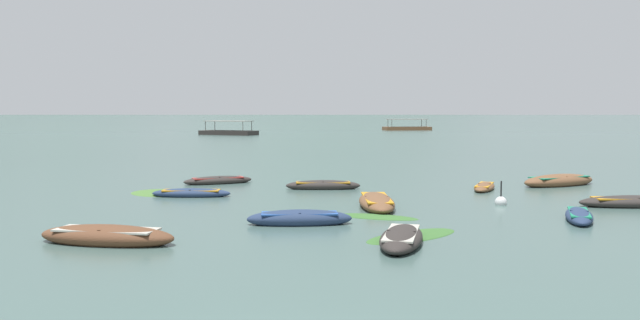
% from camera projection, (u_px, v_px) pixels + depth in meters
% --- Properties ---
extents(ground_plane, '(6000.00, 6000.00, 0.00)m').
position_uv_depth(ground_plane, '(356.00, 114.00, 1501.29)').
color(ground_plane, '#425B56').
extents(mountain_1, '(812.85, 812.85, 261.93)m').
position_uv_depth(mountain_1, '(55.00, 67.00, 1734.87)').
color(mountain_1, '#4C5B56').
rests_on(mountain_1, ground).
extents(mountain_2, '(1181.90, 1181.90, 479.56)m').
position_uv_depth(mountain_2, '(322.00, 39.00, 1998.78)').
color(mountain_2, '#4C5B56').
rests_on(mountain_2, ground).
extents(rowboat_0, '(4.20, 1.81, 0.66)m').
position_uv_depth(rowboat_0, '(107.00, 236.00, 17.66)').
color(rowboat_0, brown).
rests_on(rowboat_0, ground).
extents(rowboat_1, '(3.70, 2.58, 0.50)m').
position_uv_depth(rowboat_1, '(218.00, 181.00, 32.51)').
color(rowboat_1, '#2D2826').
rests_on(rowboat_1, ground).
extents(rowboat_2, '(3.52, 1.07, 0.46)m').
position_uv_depth(rowboat_2, '(191.00, 193.00, 27.50)').
color(rowboat_2, navy).
rests_on(rowboat_2, ground).
extents(rowboat_3, '(1.73, 3.38, 0.46)m').
position_uv_depth(rowboat_3, '(579.00, 216.00, 21.48)').
color(rowboat_3, navy).
rests_on(rowboat_3, ground).
extents(rowboat_4, '(3.62, 1.46, 0.62)m').
position_uv_depth(rowboat_4, '(300.00, 219.00, 20.67)').
color(rowboat_4, navy).
rests_on(rowboat_4, ground).
extents(rowboat_5, '(1.87, 3.29, 0.40)m').
position_uv_depth(rowboat_5, '(484.00, 187.00, 29.98)').
color(rowboat_5, brown).
rests_on(rowboat_5, ground).
extents(rowboat_6, '(1.65, 4.52, 0.62)m').
position_uv_depth(rowboat_6, '(377.00, 202.00, 24.40)').
color(rowboat_6, brown).
rests_on(rowboat_6, ground).
extents(rowboat_7, '(1.76, 3.73, 0.54)m').
position_uv_depth(rowboat_7, '(401.00, 238.00, 17.54)').
color(rowboat_7, '#2D2826').
rests_on(rowboat_7, ground).
extents(rowboat_8, '(3.70, 1.26, 0.55)m').
position_uv_depth(rowboat_8, '(323.00, 185.00, 30.21)').
color(rowboat_8, '#2D2826').
rests_on(rowboat_8, ground).
extents(rowboat_9, '(4.50, 1.55, 0.56)m').
position_uv_depth(rowboat_9, '(634.00, 202.00, 24.58)').
color(rowboat_9, '#2D2826').
rests_on(rowboat_9, ground).
extents(rowboat_10, '(4.68, 3.53, 0.73)m').
position_uv_depth(rowboat_10, '(559.00, 181.00, 31.71)').
color(rowboat_10, brown).
rests_on(rowboat_10, ground).
extents(ferry_0, '(10.24, 6.86, 2.54)m').
position_uv_depth(ferry_0, '(229.00, 132.00, 103.04)').
color(ferry_0, '#2D2826').
rests_on(ferry_0, ground).
extents(ferry_1, '(10.39, 5.92, 2.54)m').
position_uv_depth(ferry_1, '(407.00, 128.00, 130.34)').
color(ferry_1, brown).
rests_on(ferry_1, ground).
extents(mooring_buoy, '(0.48, 0.48, 1.11)m').
position_uv_depth(mooring_buoy, '(501.00, 202.00, 25.09)').
color(mooring_buoy, silver).
rests_on(mooring_buoy, ground).
extents(weed_patch_0, '(3.27, 1.98, 0.14)m').
position_uv_depth(weed_patch_0, '(376.00, 217.00, 22.10)').
color(weed_patch_0, '#38662D').
rests_on(weed_patch_0, ground).
extents(weed_patch_1, '(4.03, 3.90, 0.14)m').
position_uv_depth(weed_patch_1, '(162.00, 193.00, 28.72)').
color(weed_patch_1, '#477033').
rests_on(weed_patch_1, ground).
extents(weed_patch_2, '(3.59, 3.44, 0.14)m').
position_uv_depth(weed_patch_2, '(412.00, 236.00, 18.68)').
color(weed_patch_2, '#38662D').
rests_on(weed_patch_2, ground).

